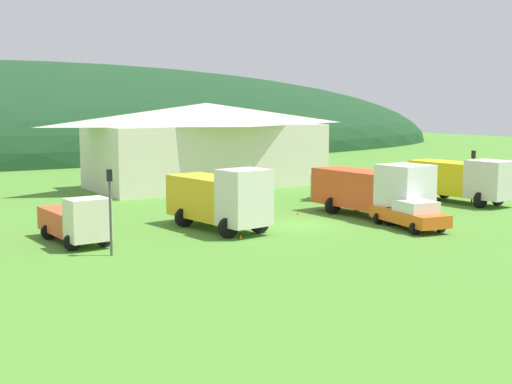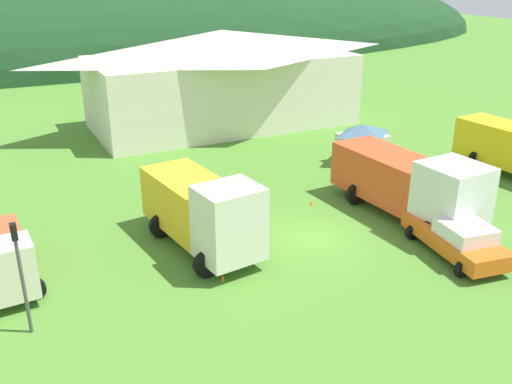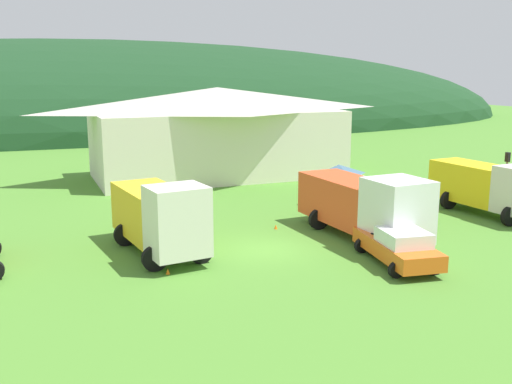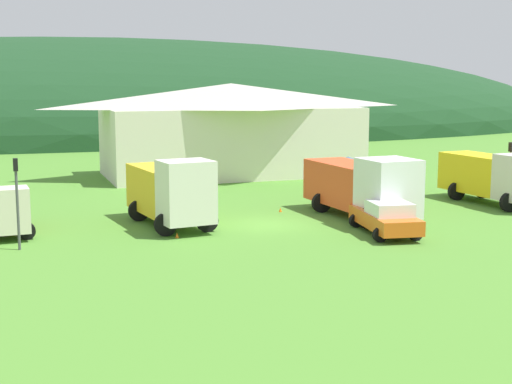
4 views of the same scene
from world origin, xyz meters
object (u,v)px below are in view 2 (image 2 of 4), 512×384
traffic_cone_near_pickup (223,281)px  traffic_cone_mid_row (312,205)px  light_truck_cream (1,258)px  heavy_rig_striped (203,210)px  play_shed_cream (362,143)px  heavy_rig_white (410,183)px  traffic_light_west (20,267)px  depot_building (222,77)px  service_pickup_orange (457,237)px

traffic_cone_near_pickup → traffic_cone_mid_row: (7.06, 4.78, 0.00)m
light_truck_cream → heavy_rig_striped: bearing=82.3°
play_shed_cream → heavy_rig_white: heavy_rig_white is taller
play_shed_cream → light_truck_cream: size_ratio=0.51×
heavy_rig_striped → light_truck_cream: bearing=-101.7°
traffic_light_west → traffic_cone_mid_row: 15.18m
heavy_rig_white → play_shed_cream: bearing=156.0°
heavy_rig_striped → traffic_cone_mid_row: heavy_rig_striped is taller
light_truck_cream → traffic_light_west: traffic_light_west is taller
depot_building → heavy_rig_white: (1.16, -19.96, -1.83)m
light_truck_cream → traffic_cone_near_pickup: light_truck_cream is taller
depot_building → light_truck_cream: 24.77m
light_truck_cream → heavy_rig_white: size_ratio=0.66×
service_pickup_orange → traffic_cone_near_pickup: size_ratio=10.78×
light_truck_cream → traffic_light_west: 3.85m
heavy_rig_white → service_pickup_orange: 4.11m
service_pickup_orange → depot_building: bearing=-170.6°
heavy_rig_striped → service_pickup_orange: bearing=52.9°
service_pickup_orange → play_shed_cream: bearing=171.0°
heavy_rig_white → traffic_cone_near_pickup: 10.69m
depot_building → heavy_rig_white: size_ratio=2.44×
depot_building → traffic_cone_near_pickup: bearing=-113.5°
heavy_rig_striped → service_pickup_orange: size_ratio=1.34×
depot_building → traffic_cone_near_pickup: depot_building is taller
service_pickup_orange → traffic_light_west: (-16.79, 2.35, 1.65)m
play_shed_cream → traffic_cone_near_pickup: size_ratio=5.78×
play_shed_cream → heavy_rig_white: bearing=-110.7°
heavy_rig_white → traffic_cone_mid_row: size_ratio=16.32×
heavy_rig_striped → service_pickup_orange: (9.33, -5.32, -1.01)m
light_truck_cream → service_pickup_orange: (17.32, -5.93, -0.35)m
play_shed_cream → service_pickup_orange: (-3.63, -11.56, -0.46)m
heavy_rig_white → traffic_cone_near_pickup: bearing=-85.6°
play_shed_cream → traffic_cone_mid_row: bearing=-145.6°
light_truck_cream → traffic_light_west: size_ratio=1.39×
traffic_cone_near_pickup → light_truck_cream: bearing=155.7°
depot_building → play_shed_cream: (4.04, -12.31, -2.37)m
play_shed_cream → depot_building: bearing=108.2°
light_truck_cream → depot_building: bearing=133.3°
traffic_cone_near_pickup → traffic_cone_mid_row: bearing=34.1°
play_shed_cream → traffic_light_west: (-20.41, -9.21, 1.19)m
traffic_cone_near_pickup → traffic_cone_mid_row: traffic_cone_mid_row is taller
play_shed_cream → traffic_cone_mid_row: 7.71m
light_truck_cream → heavy_rig_white: (18.06, -2.02, 0.64)m
heavy_rig_white → traffic_cone_near_pickup: heavy_rig_white is taller
depot_building → heavy_rig_striped: (-8.92, -18.55, -1.81)m
traffic_light_west → heavy_rig_white: bearing=5.1°
heavy_rig_striped → traffic_light_west: 8.05m
heavy_rig_striped → depot_building: bearing=147.0°
traffic_cone_near_pickup → traffic_cone_mid_row: size_ratio=0.95×
heavy_rig_striped → traffic_light_west: size_ratio=1.78×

